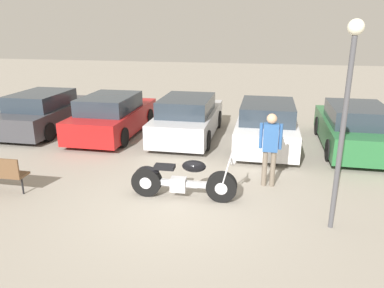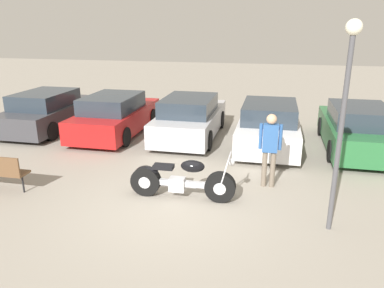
{
  "view_description": "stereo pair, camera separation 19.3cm",
  "coord_description": "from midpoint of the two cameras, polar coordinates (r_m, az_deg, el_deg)",
  "views": [
    {
      "loc": [
        1.72,
        -6.8,
        3.67
      ],
      "look_at": [
        0.03,
        1.75,
        0.85
      ],
      "focal_mm": 35.0,
      "sensor_mm": 36.0,
      "label": 1
    },
    {
      "loc": [
        1.91,
        -6.76,
        3.67
      ],
      "look_at": [
        0.03,
        1.75,
        0.85
      ],
      "focal_mm": 35.0,
      "sensor_mm": 36.0,
      "label": 2
    }
  ],
  "objects": [
    {
      "name": "person_standing",
      "position": [
        8.72,
        12.43,
        -0.02
      ],
      "size": [
        0.52,
        0.23,
        1.75
      ],
      "color": "#726656",
      "rests_on": "ground_plane"
    },
    {
      "name": "motorcycle",
      "position": [
        8.17,
        -0.99,
        -5.55
      ],
      "size": [
        2.33,
        0.62,
        1.06
      ],
      "color": "black",
      "rests_on": "ground_plane"
    },
    {
      "name": "parked_car_silver",
      "position": [
        12.54,
        0.16,
        3.97
      ],
      "size": [
        1.86,
        4.28,
        1.39
      ],
      "color": "#BCBCC1",
      "rests_on": "ground_plane"
    },
    {
      "name": "parked_car_green",
      "position": [
        12.29,
        24.24,
        2.07
      ],
      "size": [
        1.86,
        4.28,
        1.39
      ],
      "color": "#286B38",
      "rests_on": "ground_plane"
    },
    {
      "name": "ground_plane",
      "position": [
        7.92,
        -2.26,
        -9.69
      ],
      "size": [
        60.0,
        60.0,
        0.0
      ],
      "primitive_type": "plane",
      "color": "gray"
    },
    {
      "name": "parked_car_red",
      "position": [
        13.14,
        -11.18,
        4.27
      ],
      "size": [
        1.86,
        4.28,
        1.39
      ],
      "color": "red",
      "rests_on": "ground_plane"
    },
    {
      "name": "lamp_post",
      "position": [
        6.84,
        23.06,
        6.65
      ],
      "size": [
        0.27,
        0.27,
        3.74
      ],
      "color": "#4C4C51",
      "rests_on": "ground_plane"
    },
    {
      "name": "parked_car_dark_grey",
      "position": [
        14.43,
        -20.56,
        4.68
      ],
      "size": [
        1.86,
        4.28,
        1.39
      ],
      "color": "#3D3D42",
      "rests_on": "ground_plane"
    },
    {
      "name": "parked_car_white",
      "position": [
        11.92,
        12.07,
        2.83
      ],
      "size": [
        1.86,
        4.28,
        1.39
      ],
      "color": "white",
      "rests_on": "ground_plane"
    }
  ]
}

